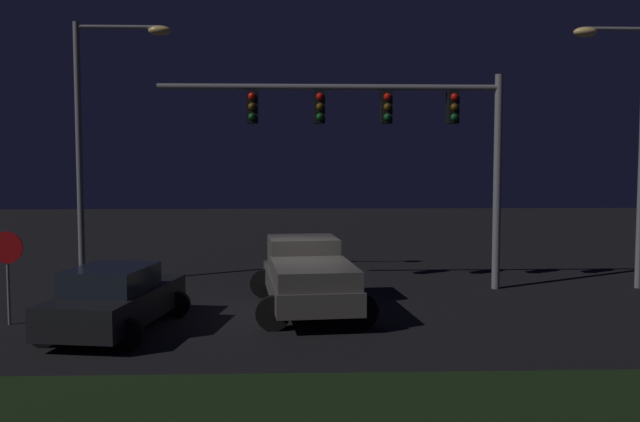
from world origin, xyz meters
TOP-DOWN VIEW (x-y plane):
  - ground_plane at (0.00, 0.00)m, footprint 80.00×80.00m
  - pickup_truck at (0.24, 0.18)m, footprint 3.24×5.57m
  - car_sedan at (-4.16, -1.96)m, footprint 2.94×4.63m
  - traffic_signal_gantry at (2.71, 2.92)m, footprint 10.32×0.56m
  - street_lamp_left at (-6.17, 4.01)m, footprint 3.00×0.44m
  - street_lamp_right at (10.04, 2.87)m, footprint 2.31×0.44m
  - stop_sign at (-6.86, -1.25)m, footprint 0.76×0.08m

SIDE VIEW (x-z plane):
  - ground_plane at x=0.00m, z-range 0.00..0.00m
  - car_sedan at x=-4.16m, z-range -0.02..1.49m
  - pickup_truck at x=0.24m, z-range 0.10..1.90m
  - stop_sign at x=-6.86m, z-range 0.45..2.68m
  - street_lamp_right at x=10.04m, z-range 1.02..9.03m
  - traffic_signal_gantry at x=2.71m, z-range 1.78..8.28m
  - street_lamp_left at x=-6.17m, z-range 1.09..9.28m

